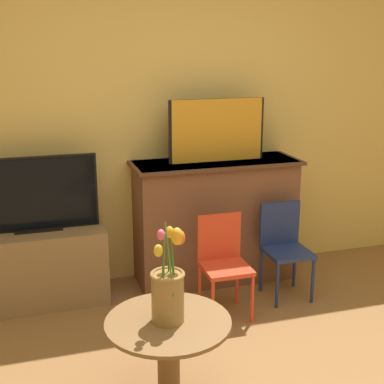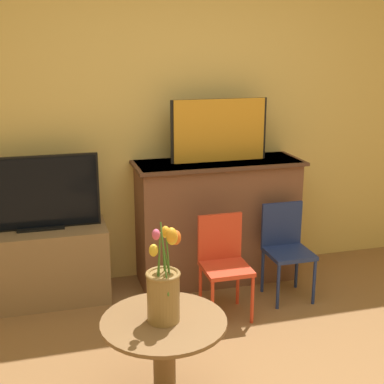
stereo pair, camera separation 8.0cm
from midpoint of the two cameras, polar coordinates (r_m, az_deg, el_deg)
wall_back at (r=4.19m, az=-2.90°, el=8.84°), size 8.00×0.06×2.70m
fireplace_mantel at (r=4.23m, az=1.93°, el=-2.92°), size 1.30×0.47×0.97m
painting at (r=4.07m, az=2.12°, el=6.60°), size 0.75×0.03×0.47m
tv_stand at (r=4.09m, az=-16.27°, el=-7.59°), size 0.92×0.44×0.56m
tv_monitor at (r=3.92m, az=-16.87°, el=-0.31°), size 0.86×0.12×0.54m
chair_red at (r=3.73m, az=2.71°, el=-7.09°), size 0.32×0.32×0.70m
chair_blue at (r=4.05m, az=9.24°, el=-5.43°), size 0.32×0.32×0.70m
side_table at (r=2.84m, az=-3.37°, el=-16.65°), size 0.64×0.64×0.51m
vase_tulips at (r=2.67m, az=-3.42°, el=-10.29°), size 0.19×0.26×0.54m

